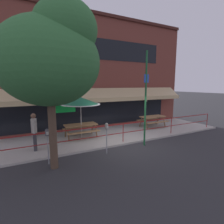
{
  "coord_description": "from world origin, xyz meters",
  "views": [
    {
      "loc": [
        -4.6,
        -7.33,
        3.07
      ],
      "look_at": [
        0.01,
        1.6,
        1.5
      ],
      "focal_mm": 28.0,
      "sensor_mm": 36.0,
      "label": 1
    }
  ],
  "objects_px": {
    "parking_meter_far": "(107,129)",
    "street_sign_pole": "(146,99)",
    "parking_meter_near": "(47,136)",
    "picnic_table_centre": "(153,118)",
    "street_tree_curbside": "(52,57)",
    "patio_umbrella_left": "(81,101)",
    "picnic_table_left": "(81,127)",
    "pedestrian_walking": "(34,130)"
  },
  "relations": [
    {
      "from": "parking_meter_far",
      "to": "street_sign_pole",
      "type": "distance_m",
      "value": 2.55
    },
    {
      "from": "parking_meter_far",
      "to": "street_sign_pole",
      "type": "height_order",
      "value": "street_sign_pole"
    },
    {
      "from": "parking_meter_near",
      "to": "street_sign_pole",
      "type": "relative_size",
      "value": 0.3
    },
    {
      "from": "picnic_table_centre",
      "to": "street_tree_curbside",
      "type": "relative_size",
      "value": 0.31
    },
    {
      "from": "patio_umbrella_left",
      "to": "street_sign_pole",
      "type": "xyz_separation_m",
      "value": [
        2.57,
        -2.4,
        0.22
      ]
    },
    {
      "from": "picnic_table_centre",
      "to": "parking_meter_near",
      "type": "xyz_separation_m",
      "value": [
        -7.4,
        -2.64,
        0.44
      ]
    },
    {
      "from": "picnic_table_left",
      "to": "patio_umbrella_left",
      "type": "distance_m",
      "value": 1.48
    },
    {
      "from": "picnic_table_left",
      "to": "patio_umbrella_left",
      "type": "relative_size",
      "value": 0.76
    },
    {
      "from": "picnic_table_left",
      "to": "street_tree_curbside",
      "type": "xyz_separation_m",
      "value": [
        -1.85,
        -3.01,
        3.31
      ]
    },
    {
      "from": "parking_meter_near",
      "to": "parking_meter_far",
      "type": "bearing_deg",
      "value": -3.11
    },
    {
      "from": "parking_meter_far",
      "to": "street_sign_pole",
      "type": "bearing_deg",
      "value": 4.12
    },
    {
      "from": "parking_meter_near",
      "to": "parking_meter_far",
      "type": "distance_m",
      "value": 2.45
    },
    {
      "from": "street_tree_curbside",
      "to": "parking_meter_near",
      "type": "bearing_deg",
      "value": 116.64
    },
    {
      "from": "pedestrian_walking",
      "to": "street_tree_curbside",
      "type": "distance_m",
      "value": 3.65
    },
    {
      "from": "picnic_table_left",
      "to": "parking_meter_far",
      "type": "relative_size",
      "value": 1.27
    },
    {
      "from": "picnic_table_left",
      "to": "parking_meter_far",
      "type": "bearing_deg",
      "value": -82.44
    },
    {
      "from": "picnic_table_left",
      "to": "street_tree_curbside",
      "type": "height_order",
      "value": "street_tree_curbside"
    },
    {
      "from": "street_tree_curbside",
      "to": "pedestrian_walking",
      "type": "bearing_deg",
      "value": 106.64
    },
    {
      "from": "picnic_table_left",
      "to": "street_tree_curbside",
      "type": "distance_m",
      "value": 4.84
    },
    {
      "from": "patio_umbrella_left",
      "to": "pedestrian_walking",
      "type": "distance_m",
      "value": 2.84
    },
    {
      "from": "picnic_table_left",
      "to": "parking_meter_near",
      "type": "bearing_deg",
      "value": -129.74
    },
    {
      "from": "pedestrian_walking",
      "to": "street_sign_pole",
      "type": "xyz_separation_m",
      "value": [
        5.03,
        -1.53,
        1.34
      ]
    },
    {
      "from": "picnic_table_centre",
      "to": "street_sign_pole",
      "type": "distance_m",
      "value": 4.14
    },
    {
      "from": "pedestrian_walking",
      "to": "parking_meter_far",
      "type": "xyz_separation_m",
      "value": [
        2.81,
        -1.69,
        0.09
      ]
    },
    {
      "from": "pedestrian_walking",
      "to": "street_tree_curbside",
      "type": "xyz_separation_m",
      "value": [
        0.61,
        -2.05,
        2.95
      ]
    },
    {
      "from": "pedestrian_walking",
      "to": "parking_meter_near",
      "type": "distance_m",
      "value": 1.61
    },
    {
      "from": "parking_meter_far",
      "to": "street_tree_curbside",
      "type": "distance_m",
      "value": 3.63
    },
    {
      "from": "picnic_table_centre",
      "to": "parking_meter_far",
      "type": "relative_size",
      "value": 1.27
    },
    {
      "from": "street_sign_pole",
      "to": "parking_meter_near",
      "type": "bearing_deg",
      "value": -179.67
    },
    {
      "from": "street_sign_pole",
      "to": "patio_umbrella_left",
      "type": "bearing_deg",
      "value": 136.92
    },
    {
      "from": "picnic_table_left",
      "to": "pedestrian_walking",
      "type": "height_order",
      "value": "pedestrian_walking"
    },
    {
      "from": "picnic_table_left",
      "to": "patio_umbrella_left",
      "type": "xyz_separation_m",
      "value": [
        -0.0,
        -0.09,
        1.47
      ]
    },
    {
      "from": "picnic_table_centre",
      "to": "patio_umbrella_left",
      "type": "bearing_deg",
      "value": -177.75
    },
    {
      "from": "patio_umbrella_left",
      "to": "parking_meter_near",
      "type": "bearing_deg",
      "value": -130.74
    },
    {
      "from": "parking_meter_near",
      "to": "street_tree_curbside",
      "type": "height_order",
      "value": "street_tree_curbside"
    },
    {
      "from": "picnic_table_centre",
      "to": "street_tree_curbside",
      "type": "distance_m",
      "value": 8.48
    },
    {
      "from": "picnic_table_centre",
      "to": "patio_umbrella_left",
      "type": "relative_size",
      "value": 0.76
    },
    {
      "from": "parking_meter_near",
      "to": "pedestrian_walking",
      "type": "bearing_deg",
      "value": 103.25
    },
    {
      "from": "picnic_table_centre",
      "to": "parking_meter_far",
      "type": "distance_m",
      "value": 5.69
    },
    {
      "from": "pedestrian_walking",
      "to": "street_sign_pole",
      "type": "bearing_deg",
      "value": -16.95
    },
    {
      "from": "patio_umbrella_left",
      "to": "street_sign_pole",
      "type": "height_order",
      "value": "street_sign_pole"
    },
    {
      "from": "picnic_table_left",
      "to": "parking_meter_far",
      "type": "height_order",
      "value": "parking_meter_far"
    }
  ]
}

